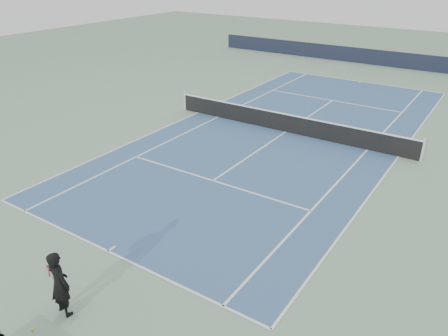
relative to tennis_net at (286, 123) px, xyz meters
The scene contains 6 objects.
ground 0.50m from the tennis_net, ahead, with size 80.00×80.00×0.00m, color gray.
court_surface 0.50m from the tennis_net, ahead, with size 10.97×23.77×0.01m, color #385A84.
tennis_net is the anchor object (origin of this frame).
windscreen_far 17.89m from the tennis_net, 90.00° to the left, with size 30.00×0.25×1.20m, color black.
tennis_player 14.22m from the tennis_net, 86.08° to the right, with size 0.81×0.54×1.79m.
tennis_ball 15.03m from the tennis_net, 86.83° to the right, with size 0.07×0.07×0.07m, color yellow.
Camera 1 is at (8.75, -18.82, 7.88)m, focal length 35.00 mm.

